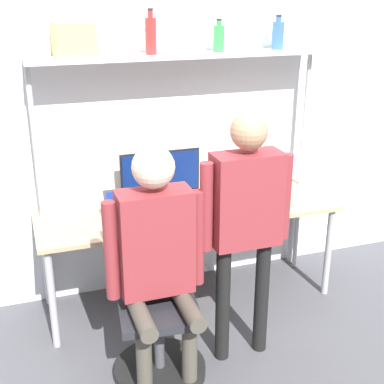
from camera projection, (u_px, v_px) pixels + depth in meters
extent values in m
plane|color=#4C4C51|center=(205.00, 323.00, 3.78)|extent=(12.00, 12.00, 0.00)
cube|color=silver|center=(173.00, 114.00, 3.93)|extent=(8.00, 0.06, 2.70)
cube|color=tan|center=(189.00, 210.00, 3.83)|extent=(2.15, 0.67, 0.03)
cylinder|color=#A5A5AA|center=(52.00, 299.00, 3.42)|extent=(0.05, 0.05, 0.71)
cylinder|color=#A5A5AA|center=(328.00, 252.00, 4.03)|extent=(0.05, 0.05, 0.71)
cylinder|color=#A5A5AA|center=(45.00, 261.00, 3.90)|extent=(0.05, 0.05, 0.71)
cylinder|color=#A5A5AA|center=(293.00, 223.00, 4.52)|extent=(0.05, 0.05, 0.71)
cube|color=silver|center=(180.00, 55.00, 3.61)|extent=(2.05, 0.29, 0.02)
cylinder|color=#B2B2B7|center=(41.00, 195.00, 3.63)|extent=(0.04, 0.04, 1.81)
cylinder|color=#B2B2B7|center=(302.00, 165.00, 4.23)|extent=(0.04, 0.04, 1.81)
cylinder|color=black|center=(161.00, 203.00, 3.90)|extent=(0.24, 0.24, 0.01)
cylinder|color=black|center=(161.00, 197.00, 3.89)|extent=(0.06, 0.06, 0.09)
cube|color=black|center=(160.00, 172.00, 3.83)|extent=(0.58, 0.01, 0.31)
cube|color=navy|center=(161.00, 173.00, 3.82)|extent=(0.56, 0.02, 0.29)
cube|color=#333338|center=(131.00, 224.00, 3.57)|extent=(0.32, 0.23, 0.01)
cube|color=black|center=(132.00, 224.00, 3.55)|extent=(0.27, 0.12, 0.00)
cube|color=#333338|center=(128.00, 205.00, 3.59)|extent=(0.32, 0.09, 0.22)
cube|color=navy|center=(128.00, 205.00, 3.59)|extent=(0.28, 0.07, 0.19)
cube|color=silver|center=(171.00, 222.00, 3.60)|extent=(0.07, 0.15, 0.01)
cube|color=black|center=(171.00, 221.00, 3.60)|extent=(0.06, 0.13, 0.00)
cylinder|color=black|center=(160.00, 369.00, 3.28)|extent=(0.56, 0.56, 0.06)
cylinder|color=#4C4C51|center=(159.00, 340.00, 3.20)|extent=(0.06, 0.06, 0.38)
cube|color=#26262B|center=(158.00, 309.00, 3.13)|extent=(0.51, 0.51, 0.05)
cube|color=#26262B|center=(153.00, 255.00, 3.23)|extent=(0.42, 0.09, 0.45)
cylinder|color=#4C473D|center=(144.00, 363.00, 3.01)|extent=(0.09, 0.09, 0.49)
cylinder|color=#4C473D|center=(190.00, 353.00, 3.10)|extent=(0.09, 0.09, 0.49)
cylinder|color=#4C473D|center=(141.00, 316.00, 2.94)|extent=(0.10, 0.38, 0.10)
cylinder|color=#4C473D|center=(188.00, 307.00, 3.02)|extent=(0.10, 0.38, 0.10)
cube|color=maroon|center=(155.00, 242.00, 3.00)|extent=(0.42, 0.20, 0.61)
cylinder|color=maroon|center=(111.00, 251.00, 2.93)|extent=(0.08, 0.08, 0.58)
cylinder|color=maroon|center=(198.00, 238.00, 3.08)|extent=(0.08, 0.08, 0.58)
sphere|color=beige|center=(153.00, 167.00, 2.84)|extent=(0.23, 0.23, 0.23)
cylinder|color=black|center=(223.00, 303.00, 3.30)|extent=(0.09, 0.09, 0.79)
cylinder|color=black|center=(262.00, 296.00, 3.38)|extent=(0.09, 0.09, 0.79)
cube|color=maroon|center=(246.00, 200.00, 3.10)|extent=(0.41, 0.20, 0.56)
cylinder|color=maroon|center=(206.00, 207.00, 3.03)|extent=(0.08, 0.08, 0.53)
cylinder|color=maroon|center=(284.00, 197.00, 3.18)|extent=(0.08, 0.08, 0.53)
sphere|color=tan|center=(249.00, 131.00, 2.95)|extent=(0.21, 0.21, 0.21)
cylinder|color=#2D8C3F|center=(219.00, 39.00, 3.66)|extent=(0.08, 0.08, 0.17)
cylinder|color=#2D8C3F|center=(219.00, 23.00, 3.62)|extent=(0.03, 0.03, 0.03)
cylinder|color=black|center=(219.00, 20.00, 3.61)|extent=(0.04, 0.04, 0.01)
cylinder|color=#335999|center=(278.00, 36.00, 3.79)|extent=(0.09, 0.09, 0.19)
cylinder|color=#335999|center=(279.00, 19.00, 3.75)|extent=(0.04, 0.04, 0.04)
cylinder|color=black|center=(279.00, 16.00, 3.74)|extent=(0.04, 0.04, 0.01)
cylinder|color=maroon|center=(151.00, 36.00, 3.50)|extent=(0.07, 0.07, 0.23)
cylinder|color=maroon|center=(150.00, 14.00, 3.45)|extent=(0.03, 0.03, 0.04)
cylinder|color=black|center=(150.00, 9.00, 3.44)|extent=(0.04, 0.04, 0.01)
cube|color=#DBCC66|center=(74.00, 40.00, 3.35)|extent=(0.26, 0.23, 0.22)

